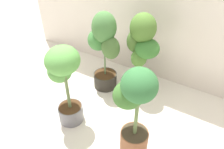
{
  "coord_description": "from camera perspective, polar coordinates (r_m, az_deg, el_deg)",
  "views": [
    {
      "loc": [
        0.7,
        -1.04,
        1.43
      ],
      "look_at": [
        -0.04,
        0.17,
        0.39
      ],
      "focal_mm": 34.0,
      "sensor_mm": 36.0,
      "label": 1
    }
  ],
  "objects": [
    {
      "name": "potted_plant_back_left",
      "position": [
        2.0,
        -2.12,
        7.33
      ],
      "size": [
        0.41,
        0.28,
        0.8
      ],
      "color": "#2D2A22",
      "rests_on": "ground"
    },
    {
      "name": "potted_plant_front_left",
      "position": [
        1.67,
        -12.7,
        -0.93
      ],
      "size": [
        0.36,
        0.33,
        0.72
      ],
      "color": "slate",
      "rests_on": "ground"
    },
    {
      "name": "potted_plant_back_center",
      "position": [
        1.93,
        7.85,
        6.76
      ],
      "size": [
        0.37,
        0.31,
        0.82
      ],
      "color": "gray",
      "rests_on": "ground"
    },
    {
      "name": "potted_plant_front_right",
      "position": [
        1.41,
        6.05,
        -8.91
      ],
      "size": [
        0.36,
        0.31,
        0.75
      ],
      "color": "brown",
      "rests_on": "ground"
    },
    {
      "name": "ground_plane",
      "position": [
        1.9,
        -1.67,
        -12.5
      ],
      "size": [
        8.0,
        8.0,
        0.0
      ],
      "primitive_type": "plane",
      "color": "silver",
      "rests_on": "ground"
    }
  ]
}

